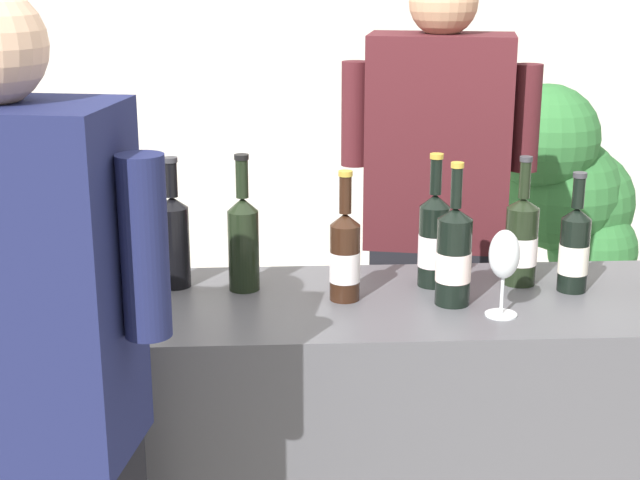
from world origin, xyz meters
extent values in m
cube|color=beige|center=(0.00, 2.60, 1.40)|extent=(8.00, 0.10, 2.80)
cube|color=#4C4C51|center=(0.00, 0.00, 0.46)|extent=(2.10, 0.54, 0.92)
cylinder|color=black|center=(-0.46, 0.12, 1.02)|extent=(0.08, 0.08, 0.20)
cone|color=black|center=(-0.46, 0.12, 1.14)|extent=(0.08, 0.08, 0.03)
cylinder|color=black|center=(-0.46, 0.12, 1.19)|extent=(0.03, 0.03, 0.09)
cylinder|color=#333338|center=(-0.46, 0.12, 1.24)|extent=(0.04, 0.04, 0.01)
cylinder|color=black|center=(0.40, 0.10, 1.02)|extent=(0.08, 0.08, 0.20)
cone|color=black|center=(0.40, 0.10, 1.13)|extent=(0.08, 0.08, 0.03)
cylinder|color=black|center=(0.40, 0.10, 1.19)|extent=(0.03, 0.03, 0.09)
cylinder|color=#333338|center=(0.40, 0.10, 1.24)|extent=(0.03, 0.03, 0.01)
cylinder|color=white|center=(0.40, 0.10, 1.01)|extent=(0.08, 0.08, 0.07)
cylinder|color=black|center=(0.18, 0.10, 1.02)|extent=(0.08, 0.08, 0.20)
cone|color=black|center=(0.18, 0.10, 1.14)|extent=(0.08, 0.08, 0.03)
cylinder|color=black|center=(0.18, 0.10, 1.20)|extent=(0.03, 0.03, 0.09)
cylinder|color=#B79333|center=(0.18, 0.10, 1.25)|extent=(0.03, 0.03, 0.01)
cylinder|color=silver|center=(0.18, 0.10, 1.01)|extent=(0.08, 0.08, 0.08)
cylinder|color=black|center=(0.51, 0.04, 1.01)|extent=(0.07, 0.07, 0.18)
cone|color=black|center=(0.51, 0.04, 1.12)|extent=(0.07, 0.07, 0.03)
cylinder|color=black|center=(0.51, 0.04, 1.17)|extent=(0.03, 0.03, 0.07)
cylinder|color=#333338|center=(0.51, 0.04, 1.21)|extent=(0.03, 0.03, 0.01)
cylinder|color=white|center=(0.51, 0.04, 1.00)|extent=(0.07, 0.07, 0.07)
cylinder|color=black|center=(0.20, -0.04, 1.02)|extent=(0.08, 0.08, 0.21)
cone|color=black|center=(0.20, -0.04, 1.14)|extent=(0.08, 0.08, 0.03)
cylinder|color=black|center=(0.20, -0.04, 1.20)|extent=(0.03, 0.03, 0.09)
cylinder|color=#B79333|center=(0.20, -0.04, 1.25)|extent=(0.03, 0.03, 0.01)
cylinder|color=silver|center=(0.20, -0.04, 1.01)|extent=(0.08, 0.08, 0.07)
cylinder|color=black|center=(-0.29, 0.09, 1.02)|extent=(0.08, 0.08, 0.20)
cone|color=black|center=(-0.29, 0.09, 1.14)|extent=(0.08, 0.08, 0.03)
cylinder|color=black|center=(-0.29, 0.09, 1.20)|extent=(0.03, 0.03, 0.09)
cylinder|color=black|center=(-0.29, 0.09, 1.25)|extent=(0.03, 0.03, 0.01)
cylinder|color=black|center=(-0.05, 0.01, 1.01)|extent=(0.07, 0.07, 0.18)
cone|color=black|center=(-0.05, 0.01, 1.12)|extent=(0.07, 0.07, 0.03)
cylinder|color=black|center=(-0.05, 0.01, 1.18)|extent=(0.03, 0.03, 0.09)
cylinder|color=#B79333|center=(-0.05, 0.01, 1.23)|extent=(0.03, 0.03, 0.01)
cylinder|color=silver|center=(-0.05, 0.01, 1.00)|extent=(0.07, 0.07, 0.07)
cylinder|color=black|center=(-0.67, -0.08, 1.01)|extent=(0.08, 0.08, 0.18)
cone|color=black|center=(-0.67, -0.08, 1.12)|extent=(0.08, 0.08, 0.04)
cylinder|color=black|center=(-0.67, -0.08, 1.18)|extent=(0.03, 0.03, 0.08)
cylinder|color=maroon|center=(-0.67, -0.08, 1.23)|extent=(0.04, 0.04, 0.01)
cylinder|color=#F3EACE|center=(-0.67, -0.08, 1.00)|extent=(0.08, 0.08, 0.06)
cylinder|color=silver|center=(0.30, -0.12, 0.92)|extent=(0.07, 0.07, 0.00)
cylinder|color=silver|center=(0.30, -0.12, 0.97)|extent=(0.01, 0.01, 0.09)
ellipsoid|color=silver|center=(0.30, -0.12, 1.07)|extent=(0.07, 0.07, 0.11)
ellipsoid|color=maroon|center=(0.30, -0.12, 1.05)|extent=(0.05, 0.05, 0.04)
cube|color=black|center=(0.27, 0.57, 0.45)|extent=(0.41, 0.31, 0.89)
cube|color=#47191E|center=(0.27, 0.57, 1.20)|extent=(0.45, 0.32, 0.61)
sphere|color=tan|center=(0.27, 0.57, 1.59)|extent=(0.19, 0.19, 0.19)
cylinder|color=#47191E|center=(0.51, 0.52, 1.27)|extent=(0.08, 0.08, 0.30)
cylinder|color=#47191E|center=(0.03, 0.62, 1.27)|extent=(0.08, 0.08, 0.30)
cube|color=#191E47|center=(-0.67, -0.58, 1.17)|extent=(0.44, 0.31, 0.61)
cylinder|color=#191E47|center=(-0.43, -0.62, 1.25)|extent=(0.08, 0.08, 0.31)
cylinder|color=brown|center=(0.91, 1.33, 0.15)|extent=(0.39, 0.39, 0.31)
sphere|color=#2D6B33|center=(1.01, 1.30, 0.63)|extent=(0.34, 0.34, 0.34)
sphere|color=#2D6B33|center=(0.97, 1.39, 0.80)|extent=(0.43, 0.43, 0.43)
sphere|color=#2D6B33|center=(0.89, 1.35, 0.85)|extent=(0.46, 0.46, 0.46)
sphere|color=#2D6B33|center=(0.80, 1.30, 1.07)|extent=(0.40, 0.40, 0.40)
cylinder|color=#4C3823|center=(0.91, 1.33, 0.61)|extent=(0.05, 0.05, 0.60)
camera|label=1|loc=(-0.22, -2.12, 1.69)|focal=53.18mm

